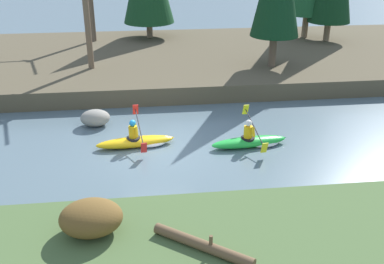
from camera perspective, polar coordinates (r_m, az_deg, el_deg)
name	(u,v)px	position (r m, az deg, el deg)	size (l,w,h in m)	color
ground_plane	(157,151)	(15.44, -4.47, -2.42)	(90.00, 90.00, 0.00)	slate
riverbank_far	(148,60)	(24.77, -5.62, 9.04)	(44.00, 11.82, 0.79)	brown
bare_tree_mid_upstream	(88,20)	(21.92, -13.11, 13.67)	(2.70, 2.67, 4.82)	brown
shrub_clump_second	(91,218)	(10.50, -12.70, -10.58)	(1.43, 1.19, 0.77)	brown
kayaker_lead	(252,141)	(15.79, 7.64, -1.12)	(2.79, 2.07, 1.20)	green
kayaker_middle	(138,141)	(15.76, -6.82, -1.12)	(2.80, 2.07, 1.20)	yellow
boulder_midstream	(95,118)	(17.62, -12.19, 1.76)	(1.13, 0.88, 0.64)	gray
driftwood_log	(203,245)	(9.91, 1.35, -14.16)	(2.05, 1.64, 0.44)	brown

